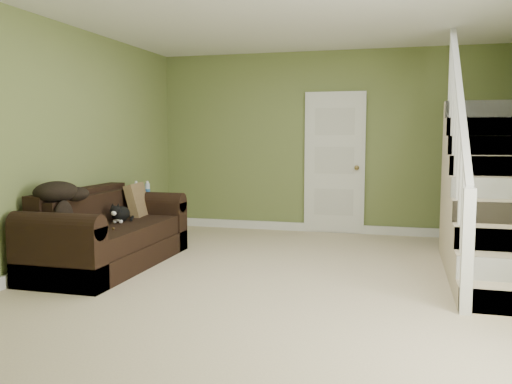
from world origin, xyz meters
The scene contains 15 objects.
floor centered at (0.00, 0.00, 0.00)m, with size 5.00×5.50×0.01m, color tan.
ceiling centered at (0.00, 0.00, 2.60)m, with size 5.00×5.50×0.01m, color white.
wall_back centered at (0.00, 2.75, 1.30)m, with size 5.00×0.04×2.60m, color olive.
wall_front centered at (0.00, -2.75, 1.30)m, with size 5.00×0.04×2.60m, color olive.
wall_left centered at (-2.50, 0.00, 1.30)m, with size 0.04×5.50×2.60m, color olive.
baseboard_back centered at (0.00, 2.72, 0.06)m, with size 5.00×0.04×0.12m, color white.
baseboard_left centered at (-2.47, 0.00, 0.06)m, with size 0.04×5.50×0.12m, color white.
door centered at (0.10, 2.71, 1.01)m, with size 0.86×0.12×2.02m.
staircase centered at (1.99, 0.97, 0.64)m, with size 1.00×2.51×2.82m.
sofa centered at (-2.02, 0.06, 0.32)m, with size 0.91×2.10×0.83m.
side_table centered at (-2.27, 1.45, 0.29)m, with size 0.59×0.59×0.80m.
cat centered at (-1.97, 0.27, 0.54)m, with size 0.26×0.47×0.23m.
banana centered at (-1.76, -0.41, 0.48)m, with size 0.06×0.20×0.06m, color yellow.
throw_pillow centered at (-2.01, 0.78, 0.63)m, with size 0.10×0.40×0.40m, color #442E1B.
throw_blanket centered at (-2.21, -0.52, 0.86)m, with size 0.38×0.50×0.21m, color black.
Camera 1 is at (1.04, -5.06, 1.41)m, focal length 38.00 mm.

